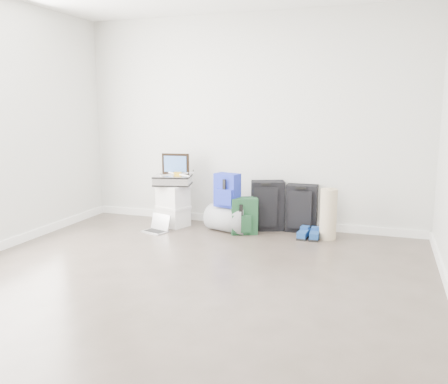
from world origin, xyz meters
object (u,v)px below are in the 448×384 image
(duffel_bag, at_px, (228,219))
(laptop, at_px, (157,227))
(briefcase, at_px, (173,180))
(large_suitcase, at_px, (268,206))
(carry_on, at_px, (302,208))
(boxes_stack, at_px, (173,206))

(duffel_bag, relative_size, laptop, 1.50)
(briefcase, bearing_deg, large_suitcase, -3.81)
(large_suitcase, distance_m, laptop, 1.42)
(carry_on, bearing_deg, briefcase, -172.80)
(briefcase, relative_size, carry_on, 0.78)
(briefcase, bearing_deg, duffel_bag, -16.72)
(briefcase, bearing_deg, carry_on, -4.29)
(carry_on, bearing_deg, laptop, -162.84)
(large_suitcase, relative_size, carry_on, 1.06)
(boxes_stack, bearing_deg, carry_on, 29.49)
(laptop, bearing_deg, large_suitcase, 41.20)
(large_suitcase, xyz_separation_m, laptop, (-1.29, -0.54, -0.26))
(carry_on, bearing_deg, large_suitcase, -174.20)
(boxes_stack, distance_m, duffel_bag, 0.78)
(briefcase, height_order, laptop, briefcase)
(duffel_bag, bearing_deg, briefcase, -163.90)
(duffel_bag, bearing_deg, boxes_stack, -163.90)
(boxes_stack, distance_m, carry_on, 1.66)
(boxes_stack, xyz_separation_m, laptop, (-0.07, -0.33, -0.22))
(large_suitcase, height_order, carry_on, large_suitcase)
(briefcase, height_order, carry_on, briefcase)
(boxes_stack, xyz_separation_m, briefcase, (0.00, 0.00, 0.33))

